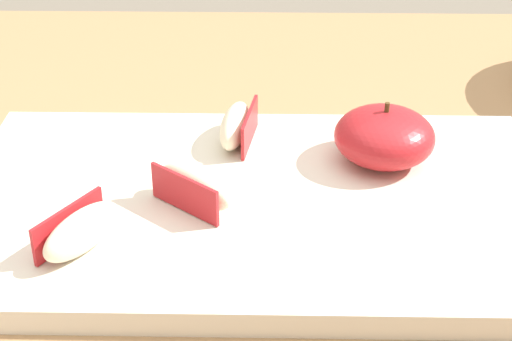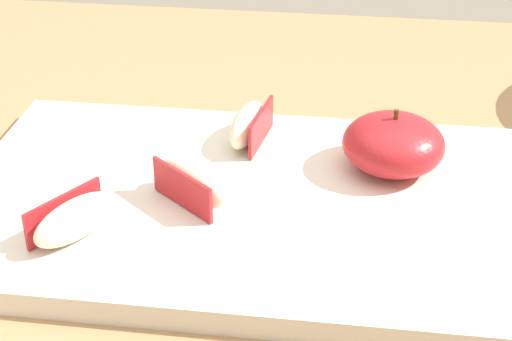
{
  "view_description": "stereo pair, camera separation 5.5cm",
  "coord_description": "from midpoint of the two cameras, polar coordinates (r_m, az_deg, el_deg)",
  "views": [
    {
      "loc": [
        0.05,
        -0.5,
        1.09
      ],
      "look_at": [
        0.04,
        -0.03,
        0.81
      ],
      "focal_mm": 56.47,
      "sensor_mm": 36.0,
      "label": 1
    },
    {
      "loc": [
        0.11,
        -0.5,
        1.09
      ],
      "look_at": [
        0.04,
        -0.03,
        0.81
      ],
      "focal_mm": 56.47,
      "sensor_mm": 36.0,
      "label": 2
    }
  ],
  "objects": [
    {
      "name": "dining_table",
      "position": [
        0.67,
        -0.83,
        -10.16
      ],
      "size": [
        1.22,
        0.79,
        0.77
      ],
      "color": "#9E754C",
      "rests_on": "ground_plane"
    },
    {
      "name": "cutting_board",
      "position": [
        0.57,
        2.79,
        -2.58
      ],
      "size": [
        0.42,
        0.25,
        0.02
      ],
      "color": "beige",
      "rests_on": "dining_table"
    },
    {
      "name": "apple_half_skin_up",
      "position": [
        0.6,
        12.34,
        1.78
      ],
      "size": [
        0.07,
        0.07,
        0.05
      ],
      "color": "#B21E23",
      "rests_on": "cutting_board"
    },
    {
      "name": "apple_wedge_right",
      "position": [
        0.62,
        1.99,
        3.18
      ],
      "size": [
        0.03,
        0.07,
        0.03
      ],
      "color": "beige",
      "rests_on": "cutting_board"
    },
    {
      "name": "apple_wedge_near_knife",
      "position": [
        0.52,
        -9.81,
        -3.49
      ],
      "size": [
        0.05,
        0.06,
        0.03
      ],
      "color": "beige",
      "rests_on": "cutting_board"
    },
    {
      "name": "apple_wedge_back",
      "position": [
        0.55,
        -1.55,
        -1.03
      ],
      "size": [
        0.06,
        0.06,
        0.03
      ],
      "color": "beige",
      "rests_on": "cutting_board"
    }
  ]
}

